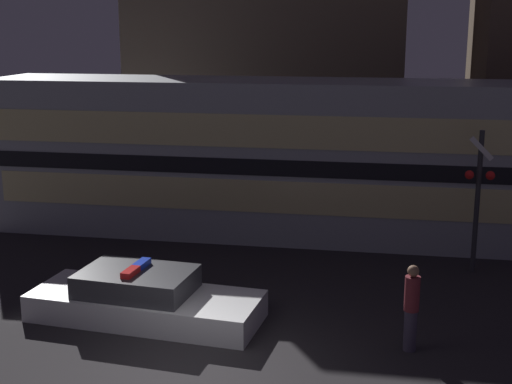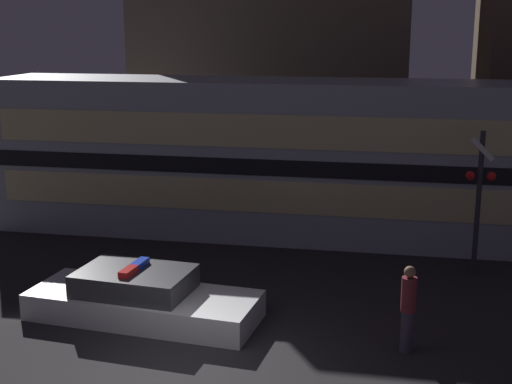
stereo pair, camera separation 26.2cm
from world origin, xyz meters
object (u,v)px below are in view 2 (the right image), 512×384
(police_car, at_px, (142,299))
(pedestrian, at_px, (408,308))
(train, at_px, (338,160))
(crossing_signal_near, at_px, (479,194))

(police_car, bearing_deg, pedestrian, 0.08)
(train, bearing_deg, crossing_signal_near, -35.29)
(train, bearing_deg, police_car, -117.49)
(crossing_signal_near, bearing_deg, pedestrian, -109.49)
(police_car, height_order, crossing_signal_near, crossing_signal_near)
(police_car, relative_size, crossing_signal_near, 1.40)
(police_car, bearing_deg, train, 68.31)
(pedestrian, height_order, crossing_signal_near, crossing_signal_near)
(police_car, xyz_separation_m, pedestrian, (5.31, -0.53, 0.44))
(train, height_order, police_car, train)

